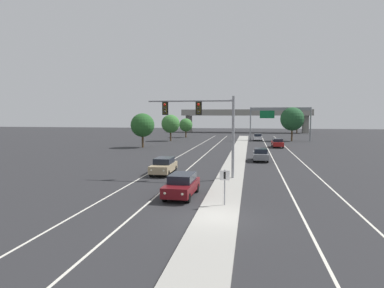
% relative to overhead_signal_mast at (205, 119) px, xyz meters
% --- Properties ---
extents(ground_plane, '(260.00, 260.00, 0.00)m').
position_rel_overhead_signal_mast_xyz_m(ground_plane, '(2.19, -11.46, -5.33)').
color(ground_plane, '#28282B').
extents(median_island, '(2.40, 110.00, 0.15)m').
position_rel_overhead_signal_mast_xyz_m(median_island, '(2.19, 6.54, -5.26)').
color(median_island, '#9E9B93').
rests_on(median_island, ground).
extents(lane_stripe_oncoming_center, '(0.14, 100.00, 0.01)m').
position_rel_overhead_signal_mast_xyz_m(lane_stripe_oncoming_center, '(-2.51, 13.54, -5.33)').
color(lane_stripe_oncoming_center, silver).
rests_on(lane_stripe_oncoming_center, ground).
extents(lane_stripe_receding_center, '(0.14, 100.00, 0.01)m').
position_rel_overhead_signal_mast_xyz_m(lane_stripe_receding_center, '(6.89, 13.54, -5.33)').
color(lane_stripe_receding_center, silver).
rests_on(lane_stripe_receding_center, ground).
extents(edge_stripe_left, '(0.14, 100.00, 0.01)m').
position_rel_overhead_signal_mast_xyz_m(edge_stripe_left, '(-5.81, 13.54, -5.33)').
color(edge_stripe_left, silver).
rests_on(edge_stripe_left, ground).
extents(edge_stripe_right, '(0.14, 100.00, 0.01)m').
position_rel_overhead_signal_mast_xyz_m(edge_stripe_right, '(10.19, 13.54, -5.33)').
color(edge_stripe_right, silver).
rests_on(edge_stripe_right, ground).
extents(overhead_signal_mast, '(7.79, 0.44, 7.20)m').
position_rel_overhead_signal_mast_xyz_m(overhead_signal_mast, '(0.00, 0.00, 0.00)').
color(overhead_signal_mast, gray).
rests_on(overhead_signal_mast, median_island).
extents(median_sign_post, '(0.60, 0.10, 2.20)m').
position_rel_overhead_signal_mast_xyz_m(median_sign_post, '(2.44, -9.07, -3.75)').
color(median_sign_post, gray).
rests_on(median_sign_post, median_island).
extents(car_oncoming_darkred, '(1.92, 4.51, 1.58)m').
position_rel_overhead_signal_mast_xyz_m(car_oncoming_darkred, '(-0.72, -6.85, -4.51)').
color(car_oncoming_darkred, '#5B0F14').
rests_on(car_oncoming_darkred, ground).
extents(car_oncoming_tan, '(1.85, 4.48, 1.58)m').
position_rel_overhead_signal_mast_xyz_m(car_oncoming_tan, '(-4.27, 1.54, -4.51)').
color(car_oncoming_tan, tan).
rests_on(car_oncoming_tan, ground).
extents(car_receding_grey, '(1.84, 4.48, 1.58)m').
position_rel_overhead_signal_mast_xyz_m(car_receding_grey, '(5.23, 12.67, -4.51)').
color(car_receding_grey, slate).
rests_on(car_receding_grey, ground).
extents(car_receding_red, '(1.90, 4.50, 1.58)m').
position_rel_overhead_signal_mast_xyz_m(car_receding_red, '(8.68, 31.03, -4.51)').
color(car_receding_red, maroon).
rests_on(car_receding_red, ground).
extents(car_receding_white, '(1.83, 4.47, 1.58)m').
position_rel_overhead_signal_mast_xyz_m(car_receding_white, '(5.56, 46.67, -4.51)').
color(car_receding_white, silver).
rests_on(car_receding_white, ground).
extents(highway_sign_gantry, '(13.28, 0.42, 7.50)m').
position_rel_overhead_signal_mast_xyz_m(highway_sign_gantry, '(10.39, 46.81, 0.83)').
color(highway_sign_gantry, gray).
rests_on(highway_sign_gantry, ground).
extents(overpass_bridge, '(42.40, 6.40, 7.65)m').
position_rel_overhead_signal_mast_xyz_m(overpass_bridge, '(2.19, 82.57, 0.45)').
color(overpass_bridge, gray).
rests_on(overpass_bridge, ground).
extents(tree_far_left_c, '(4.19, 4.19, 6.06)m').
position_rel_overhead_signal_mast_xyz_m(tree_far_left_c, '(-14.85, 26.79, -1.38)').
color(tree_far_left_c, '#4C3823').
rests_on(tree_far_left_c, ground).
extents(tree_far_right_c, '(3.75, 3.75, 5.43)m').
position_rel_overhead_signal_mast_xyz_m(tree_far_right_c, '(18.50, 80.41, -1.79)').
color(tree_far_right_c, '#4C3823').
rests_on(tree_far_right_c, ground).
extents(tree_far_left_a, '(4.05, 4.05, 5.86)m').
position_rel_overhead_signal_mast_xyz_m(tree_far_left_a, '(-13.56, 42.25, -1.51)').
color(tree_far_left_a, '#4C3823').
rests_on(tree_far_left_a, ground).
extents(tree_far_right_b, '(5.18, 5.18, 7.49)m').
position_rel_overhead_signal_mast_xyz_m(tree_far_right_b, '(12.98, 46.77, -0.44)').
color(tree_far_right_b, '#4C3823').
rests_on(tree_far_right_b, ground).
extents(tree_far_left_b, '(3.41, 3.41, 4.94)m').
position_rel_overhead_signal_mast_xyz_m(tree_far_left_b, '(-12.50, 54.43, -2.12)').
color(tree_far_left_b, '#4C3823').
rests_on(tree_far_left_b, ground).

